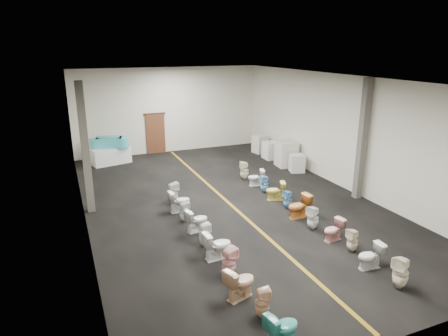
{
  "coord_description": "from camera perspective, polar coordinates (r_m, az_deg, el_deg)",
  "views": [
    {
      "loc": [
        -5.4,
        -12.76,
        5.58
      ],
      "look_at": [
        0.29,
        1.0,
        0.99
      ],
      "focal_mm": 32.0,
      "sensor_mm": 36.0,
      "label": 1
    }
  ],
  "objects": [
    {
      "name": "toilet_right_8",
      "position": [
        15.79,
        5.83,
        -2.28
      ],
      "size": [
        0.37,
        0.36,
        0.71
      ],
      "primitive_type": "imported",
      "rotation": [
        0.0,
        0.0,
        -1.73
      ],
      "color": "#71AFDE",
      "rests_on": "floor"
    },
    {
      "name": "toilet_right_0",
      "position": [
        10.67,
        23.92,
        -13.45
      ],
      "size": [
        0.47,
        0.47,
        0.83
      ],
      "primitive_type": "imported",
      "rotation": [
        0.0,
        0.0,
        -1.27
      ],
      "color": "#ECE4C5",
      "rests_on": "floor"
    },
    {
      "name": "wall_back",
      "position": [
        21.7,
        -7.87,
        8.15
      ],
      "size": [
        10.0,
        0.0,
        10.0
      ],
      "primitive_type": "plane",
      "rotation": [
        1.57,
        0.0,
        0.0
      ],
      "color": "beige",
      "rests_on": "ground"
    },
    {
      "name": "wall_right",
      "position": [
        16.79,
        16.44,
        5.0
      ],
      "size": [
        0.0,
        16.0,
        16.0
      ],
      "primitive_type": "plane",
      "rotation": [
        1.57,
        0.0,
        -1.57
      ],
      "color": "beige",
      "rests_on": "ground"
    },
    {
      "name": "appliance_crate_b",
      "position": [
        19.32,
        8.89,
        2.01
      ],
      "size": [
        0.95,
        0.95,
        1.21
      ],
      "primitive_type": "cube",
      "rotation": [
        0.0,
        0.0,
        -0.09
      ],
      "color": "beige",
      "rests_on": "floor"
    },
    {
      "name": "toilet_left_1",
      "position": [
        8.97,
        5.48,
        -18.59
      ],
      "size": [
        0.38,
        0.38,
        0.7
      ],
      "primitive_type": "imported",
      "rotation": [
        0.0,
        0.0,
        1.34
      ],
      "color": "#DEAB89",
      "rests_on": "floor"
    },
    {
      "name": "toilet_right_3",
      "position": [
        12.4,
        15.38,
        -8.54
      ],
      "size": [
        0.71,
        0.47,
        0.67
      ],
      "primitive_type": "imported",
      "rotation": [
        0.0,
        0.0,
        -1.41
      ],
      "color": "pink",
      "rests_on": "floor"
    },
    {
      "name": "toilet_right_4",
      "position": [
        12.93,
        12.59,
        -6.96
      ],
      "size": [
        0.44,
        0.44,
        0.78
      ],
      "primitive_type": "imported",
      "rotation": [
        0.0,
        0.0,
        -1.29
      ],
      "color": "silver",
      "rests_on": "floor"
    },
    {
      "name": "column_right",
      "position": [
        15.52,
        19.14,
        3.79
      ],
      "size": [
        0.25,
        0.25,
        4.5
      ],
      "primitive_type": "cube",
      "color": "#59544C",
      "rests_on": "floor"
    },
    {
      "name": "toilet_right_10",
      "position": [
        17.25,
        2.94,
        -0.34
      ],
      "size": [
        0.45,
        0.44,
        0.81
      ],
      "primitive_type": "imported",
      "rotation": [
        0.0,
        0.0,
        -1.81
      ],
      "color": "#F1E7C3",
      "rests_on": "floor"
    },
    {
      "name": "toilet_right_5",
      "position": [
        13.68,
        10.68,
        -5.4
      ],
      "size": [
        0.82,
        0.51,
        0.81
      ],
      "primitive_type": "imported",
      "rotation": [
        0.0,
        0.0,
        -1.49
      ],
      "color": "orange",
      "rests_on": "floor"
    },
    {
      "name": "floor",
      "position": [
        14.93,
        0.44,
        -4.8
      ],
      "size": [
        16.0,
        16.0,
        0.0
      ],
      "primitive_type": "plane",
      "color": "black",
      "rests_on": "ground"
    },
    {
      "name": "aisle_stripe",
      "position": [
        14.93,
        0.44,
        -4.79
      ],
      "size": [
        0.12,
        15.6,
        0.01
      ],
      "primitive_type": "cube",
      "color": "#826013",
      "rests_on": "floor"
    },
    {
      "name": "back_door",
      "position": [
        21.68,
        -9.75,
        4.83
      ],
      "size": [
        1.0,
        0.1,
        2.1
      ],
      "primitive_type": "cube",
      "color": "#562D19",
      "rests_on": "floor"
    },
    {
      "name": "toilet_left_4",
      "position": [
        10.99,
        -0.98,
        -10.97
      ],
      "size": [
        0.81,
        0.49,
        0.8
      ],
      "primitive_type": "imported",
      "rotation": [
        0.0,
        0.0,
        1.63
      ],
      "color": "white",
      "rests_on": "floor"
    },
    {
      "name": "toilet_left_5",
      "position": [
        11.66,
        -2.82,
        -9.47
      ],
      "size": [
        0.34,
        0.33,
        0.72
      ],
      "primitive_type": "imported",
      "rotation": [
        0.0,
        0.0,
        1.59
      ],
      "color": "silver",
      "rests_on": "floor"
    },
    {
      "name": "ceiling",
      "position": [
        13.89,
        0.48,
        12.69
      ],
      "size": [
        16.0,
        16.0,
        0.0
      ],
      "primitive_type": "plane",
      "rotation": [
        3.14,
        0.0,
        0.0
      ],
      "color": "black",
      "rests_on": "ground"
    },
    {
      "name": "wall_front",
      "position": [
        7.93,
        23.9,
        -9.27
      ],
      "size": [
        10.0,
        0.0,
        10.0
      ],
      "primitive_type": "plane",
      "rotation": [
        -1.57,
        0.0,
        0.0
      ],
      "color": "beige",
      "rests_on": "ground"
    },
    {
      "name": "toilet_left_2",
      "position": [
        9.48,
        2.3,
        -16.03
      ],
      "size": [
        0.87,
        0.66,
        0.79
      ],
      "primitive_type": "imported",
      "rotation": [
        0.0,
        0.0,
        1.9
      ],
      "color": "#DEAF8B",
      "rests_on": "floor"
    },
    {
      "name": "appliance_crate_c",
      "position": [
        20.56,
        6.8,
        2.52
      ],
      "size": [
        0.78,
        0.78,
        0.87
      ],
      "primitive_type": "cube",
      "rotation": [
        0.0,
        0.0,
        -0.01
      ],
      "color": "silver",
      "rests_on": "floor"
    },
    {
      "name": "display_table",
      "position": [
        20.36,
        -15.91,
        1.74
      ],
      "size": [
        1.99,
        1.33,
        0.81
      ],
      "primitive_type": "cube",
      "rotation": [
        0.0,
        0.0,
        0.25
      ],
      "color": "white",
      "rests_on": "floor"
    },
    {
      "name": "appliance_crate_a",
      "position": [
        18.6,
        10.37,
        0.69
      ],
      "size": [
        0.78,
        0.78,
        0.81
      ],
      "primitive_type": "cube",
      "rotation": [
        0.0,
        0.0,
        -0.3
      ],
      "color": "silver",
      "rests_on": "floor"
    },
    {
      "name": "toilet_left_7",
      "position": [
        13.26,
        -5.74,
        -6.22
      ],
      "size": [
        0.4,
        0.4,
        0.68
      ],
      "primitive_type": "imported",
      "rotation": [
        0.0,
        0.0,
        1.95
      ],
      "color": "silver",
      "rests_on": "floor"
    },
    {
      "name": "bathtub",
      "position": [
        20.2,
        -16.06,
        3.56
      ],
      "size": [
        1.82,
        0.96,
        0.55
      ],
      "rotation": [
        0.0,
        0.0,
        -0.25
      ],
      "color": "#44B8C3",
      "rests_on": "display_table"
    },
    {
      "name": "toilet_right_2",
      "position": [
        11.92,
        17.89,
        -9.8
      ],
      "size": [
        0.34,
        0.33,
        0.69
      ],
      "primitive_type": "imported",
      "rotation": [
        0.0,
        0.0,
        -1.49
      ],
      "color": "beige",
      "rests_on": "floor"
    },
    {
      "name": "toilet_right_6",
      "position": [
        14.38,
        9.09,
        -4.46
      ],
      "size": [
        0.37,
        0.36,
        0.68
      ],
      "primitive_type": "imported",
      "rotation": [
        0.0,
        0.0,
        -1.37
      ],
      "color": "#64A0D2",
      "rests_on": "floor"
    },
    {
      "name": "toilet_right_1",
      "position": [
        11.24,
        20.19,
        -11.75
      ],
      "size": [
        0.71,
        0.43,
        0.7
      ],
      "primitive_type": "imported",
      "rotation": [
        0.0,
        0.0,
        -1.64
      ],
      "color": "silver",
      "rests_on": "floor"
    },
    {
      "name": "toilet_right_9",
      "position": [
        16.54,
        4.59,
        -1.37
      ],
      "size": [
        0.75,
        0.53,
        0.69
      ],
      "primitive_type": "imported",
      "rotation": [
        0.0,
        0.0,
        -1.81
      ],
      "color": "white",
      "rests_on": "floor"
    },
    {
      "name": "toilet_left_3",
      "position": [
        10.21,
        0.72,
        -13.33
      ],
      "size": [
        0.46,
        0.46,
        0.8
      ],
      "primitive_type": "imported",
      "rotation": [
        0.0,
        0.0,
        1.9
      ],
      "color": "#ECABAA",
      "rests_on": "floor"
    },
    {
      "name": "door_frame",
      "position": [
        21.49,
        -9.9,
        7.62
      ],
      "size": [
        1.15,
        0.08,
        0.1
      ],
      "primitive_type": "cube",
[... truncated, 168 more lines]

